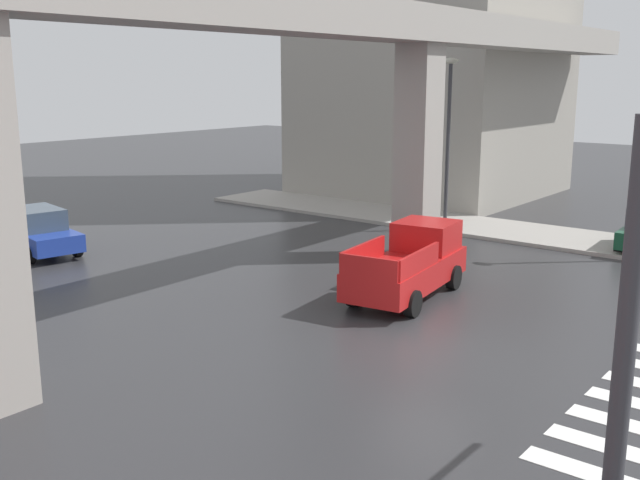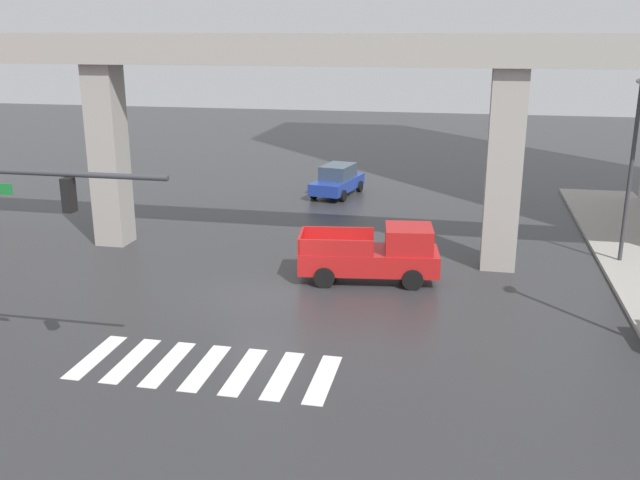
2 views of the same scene
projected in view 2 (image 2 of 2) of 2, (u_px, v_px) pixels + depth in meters
name	position (u px, v px, depth m)	size (l,w,h in m)	color
ground_plane	(261.00, 298.00, 24.40)	(120.00, 120.00, 0.00)	#2D2D30
crosswalk_stripes	(206.00, 368.00, 19.30)	(7.15, 2.80, 0.01)	silver
elevated_overpass	(294.00, 70.00, 27.09)	(54.41, 1.89, 8.83)	#9E9991
pickup_truck	(377.00, 255.00, 25.86)	(5.31, 2.59, 2.08)	red
sedan_blue	(337.00, 180.00, 39.54)	(2.57, 4.56, 1.72)	#1E3899
street_lamp_mid_block	(634.00, 150.00, 26.71)	(0.44, 0.70, 7.24)	#38383D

